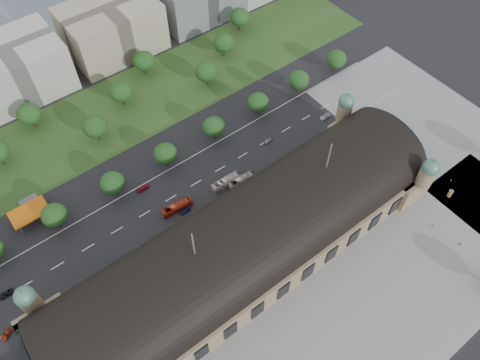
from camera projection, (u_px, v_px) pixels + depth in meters
ground at (246, 256)px, 169.75m from camera, size 900.00×900.00×0.00m
station at (246, 242)px, 161.45m from camera, size 150.00×48.40×44.30m
plaza_south at (353, 336)px, 152.73m from camera, size 190.00×48.00×0.12m
plaza_east at (429, 128)px, 206.71m from camera, size 56.00×100.00×0.12m
road_slab at (145, 214)px, 180.36m from camera, size 260.00×26.00×0.10m
grass_belt at (91, 125)px, 207.91m from camera, size 300.00×45.00×0.10m
petrol_station at (30, 208)px, 178.59m from camera, size 14.00×13.00×5.05m
office_3 at (14, 70)px, 211.57m from camera, size 45.00×32.00×24.00m
office_4 at (112, 29)px, 229.51m from camera, size 45.00×32.00×24.00m
tree_row_3 at (54, 215)px, 171.34m from camera, size 9.60×9.60×11.52m
tree_row_4 at (113, 183)px, 179.96m from camera, size 9.60×9.60×11.52m
tree_row_5 at (166, 154)px, 188.57m from camera, size 9.60×9.60×11.52m
tree_row_6 at (214, 127)px, 197.18m from camera, size 9.60×9.60×11.52m
tree_row_7 at (258, 102)px, 205.79m from camera, size 9.60×9.60×11.52m
tree_row_8 at (299, 80)px, 214.41m from camera, size 9.60×9.60×11.52m
tree_row_9 at (336, 59)px, 223.02m from camera, size 9.60×9.60×11.52m
tree_belt_5 at (29, 114)px, 200.79m from camera, size 10.40×10.40×12.48m
tree_belt_6 at (95, 127)px, 196.37m from camera, size 10.40×10.40×12.48m
tree_belt_7 at (121, 92)px, 208.81m from camera, size 10.40×10.40×12.48m
tree_belt_8 at (144, 61)px, 221.25m from camera, size 10.40×10.40×12.48m
tree_belt_9 at (206, 71)px, 216.83m from camera, size 10.40×10.40×12.48m
tree_belt_10 at (224, 43)px, 229.27m from camera, size 10.40×10.40×12.48m
tree_belt_11 at (240, 17)px, 241.70m from camera, size 10.40×10.40×12.48m
traffic_car_2 at (6, 294)px, 160.41m from camera, size 5.09×2.48×1.39m
traffic_car_3 at (143, 188)px, 186.68m from camera, size 5.38×2.34×1.54m
traffic_car_4 at (185, 211)px, 180.37m from camera, size 4.52×2.01×1.51m
traffic_car_5 at (268, 141)px, 201.50m from camera, size 4.23×1.96×1.34m
traffic_car_6 at (325, 117)px, 209.89m from camera, size 5.37×2.48×1.49m
parked_car_0 at (38, 327)px, 153.65m from camera, size 4.82×3.74×1.53m
parked_car_1 at (6, 334)px, 152.37m from camera, size 5.04×4.10×1.28m
parked_car_2 at (72, 305)px, 157.99m from camera, size 5.57×5.03×1.56m
parked_car_3 at (127, 263)px, 167.28m from camera, size 4.85×3.35×1.53m
parked_car_4 at (137, 252)px, 169.85m from camera, size 4.75×3.86×1.52m
parked_car_5 at (108, 281)px, 163.19m from camera, size 5.33×4.74×1.37m
parked_car_6 at (119, 263)px, 167.26m from camera, size 4.93×3.66×1.33m
bus_west at (177, 207)px, 180.16m from camera, size 12.68×3.82×3.48m
bus_mid at (226, 181)px, 187.29m from camera, size 13.02×3.25×3.61m
bus_east at (242, 180)px, 187.79m from camera, size 12.21×3.42×3.37m
advertising_column at (450, 193)px, 183.81m from camera, size 1.86×1.86×3.52m
pedestrian_0 at (433, 226)px, 176.23m from camera, size 0.84×0.60×1.55m
pedestrian_1 at (460, 244)px, 171.61m from camera, size 0.77×0.81×1.87m
pedestrian_2 at (451, 180)px, 188.77m from camera, size 0.99×0.99×1.83m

